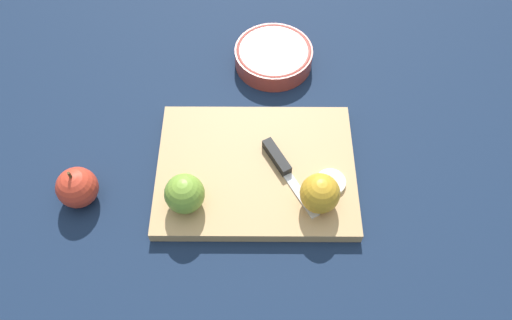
# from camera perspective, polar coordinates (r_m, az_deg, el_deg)

# --- Properties ---
(ground_plane) EXTENTS (4.00, 4.00, 0.00)m
(ground_plane) POSITION_cam_1_polar(r_m,az_deg,el_deg) (0.90, -0.00, -1.47)
(ground_plane) COLOR #14233D
(cutting_board) EXTENTS (0.36, 0.29, 0.02)m
(cutting_board) POSITION_cam_1_polar(r_m,az_deg,el_deg) (0.89, -0.00, -1.10)
(cutting_board) COLOR tan
(cutting_board) RESTS_ON ground_plane
(apple_half_left) EXTENTS (0.07, 0.07, 0.07)m
(apple_half_left) POSITION_cam_1_polar(r_m,az_deg,el_deg) (0.82, -8.17, -3.86)
(apple_half_left) COLOR olive
(apple_half_left) RESTS_ON cutting_board
(apple_half_right) EXTENTS (0.07, 0.07, 0.07)m
(apple_half_right) POSITION_cam_1_polar(r_m,az_deg,el_deg) (0.82, 7.32, -3.83)
(apple_half_right) COLOR gold
(apple_half_right) RESTS_ON cutting_board
(knife) EXTENTS (0.10, 0.15, 0.02)m
(knife) POSITION_cam_1_polar(r_m,az_deg,el_deg) (0.87, 2.79, -0.29)
(knife) COLOR silver
(knife) RESTS_ON cutting_board
(apple_slice) EXTENTS (0.05, 0.05, 0.01)m
(apple_slice) POSITION_cam_1_polar(r_m,az_deg,el_deg) (0.86, 8.53, -2.51)
(apple_slice) COLOR #EFE5C6
(apple_slice) RESTS_ON cutting_board
(apple_whole) EXTENTS (0.07, 0.07, 0.08)m
(apple_whole) POSITION_cam_1_polar(r_m,az_deg,el_deg) (0.89, -19.75, -2.97)
(apple_whole) COLOR red
(apple_whole) RESTS_ON ground_plane
(bowl) EXTENTS (0.16, 0.16, 0.04)m
(bowl) POSITION_cam_1_polar(r_m,az_deg,el_deg) (1.04, 2.02, 11.83)
(bowl) COLOR #99382D
(bowl) RESTS_ON ground_plane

